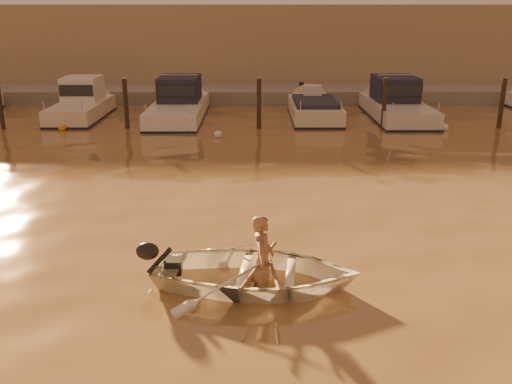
{
  "coord_description": "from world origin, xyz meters",
  "views": [
    {
      "loc": [
        -0.42,
        -8.86,
        4.62
      ],
      "look_at": [
        -0.37,
        3.11,
        0.75
      ],
      "focal_mm": 40.0,
      "sensor_mm": 36.0,
      "label": 1
    }
  ],
  "objects_px": {
    "dinghy": "(257,273)",
    "moored_boat_3": "(314,113)",
    "moored_boat_2": "(179,104)",
    "moored_boat_4": "(397,104)",
    "person": "(263,260)",
    "moored_boat_1": "(81,104)",
    "waterfront_building": "(260,46)"
  },
  "relations": [
    {
      "from": "moored_boat_4",
      "to": "waterfront_building",
      "type": "relative_size",
      "value": 0.15
    },
    {
      "from": "dinghy",
      "to": "moored_boat_2",
      "type": "bearing_deg",
      "value": 18.6
    },
    {
      "from": "person",
      "to": "waterfront_building",
      "type": "relative_size",
      "value": 0.03
    },
    {
      "from": "moored_boat_2",
      "to": "moored_boat_3",
      "type": "xyz_separation_m",
      "value": [
        5.94,
        0.0,
        -0.4
      ]
    },
    {
      "from": "dinghy",
      "to": "moored_boat_2",
      "type": "height_order",
      "value": "moored_boat_2"
    },
    {
      "from": "waterfront_building",
      "to": "dinghy",
      "type": "bearing_deg",
      "value": -90.78
    },
    {
      "from": "moored_boat_2",
      "to": "moored_boat_3",
      "type": "relative_size",
      "value": 1.25
    },
    {
      "from": "dinghy",
      "to": "moored_boat_4",
      "type": "bearing_deg",
      "value": -14.65
    },
    {
      "from": "person",
      "to": "waterfront_building",
      "type": "distance_m",
      "value": 26.97
    },
    {
      "from": "moored_boat_4",
      "to": "moored_boat_3",
      "type": "bearing_deg",
      "value": 180.0
    },
    {
      "from": "dinghy",
      "to": "moored_boat_3",
      "type": "relative_size",
      "value": 0.61
    },
    {
      "from": "moored_boat_2",
      "to": "moored_boat_4",
      "type": "height_order",
      "value": "same"
    },
    {
      "from": "moored_boat_1",
      "to": "moored_boat_2",
      "type": "bearing_deg",
      "value": 0.0
    },
    {
      "from": "dinghy",
      "to": "person",
      "type": "bearing_deg",
      "value": -90.0
    },
    {
      "from": "person",
      "to": "moored_boat_3",
      "type": "bearing_deg",
      "value": -2.21
    },
    {
      "from": "waterfront_building",
      "to": "person",
      "type": "bearing_deg",
      "value": -90.57
    },
    {
      "from": "moored_boat_4",
      "to": "waterfront_building",
      "type": "xyz_separation_m",
      "value": [
        -5.87,
        11.0,
        1.77
      ]
    },
    {
      "from": "moored_boat_1",
      "to": "moored_boat_4",
      "type": "distance_m",
      "value": 13.84
    },
    {
      "from": "moored_boat_1",
      "to": "moored_boat_4",
      "type": "bearing_deg",
      "value": 0.0
    },
    {
      "from": "dinghy",
      "to": "moored_boat_1",
      "type": "height_order",
      "value": "moored_boat_1"
    },
    {
      "from": "moored_boat_1",
      "to": "moored_boat_2",
      "type": "xyz_separation_m",
      "value": [
        4.28,
        0.0,
        0.0
      ]
    },
    {
      "from": "person",
      "to": "moored_boat_2",
      "type": "relative_size",
      "value": 0.22
    },
    {
      "from": "moored_boat_1",
      "to": "moored_boat_3",
      "type": "height_order",
      "value": "moored_boat_1"
    },
    {
      "from": "person",
      "to": "moored_boat_2",
      "type": "distance_m",
      "value": 16.27
    },
    {
      "from": "moored_boat_2",
      "to": "person",
      "type": "bearing_deg",
      "value": -77.84
    },
    {
      "from": "moored_boat_2",
      "to": "moored_boat_4",
      "type": "bearing_deg",
      "value": 0.0
    },
    {
      "from": "person",
      "to": "moored_boat_1",
      "type": "xyz_separation_m",
      "value": [
        -7.7,
        15.91,
        0.12
      ]
    },
    {
      "from": "dinghy",
      "to": "moored_boat_1",
      "type": "relative_size",
      "value": 0.62
    },
    {
      "from": "moored_boat_3",
      "to": "waterfront_building",
      "type": "distance_m",
      "value": 11.44
    },
    {
      "from": "person",
      "to": "moored_boat_4",
      "type": "relative_size",
      "value": 0.23
    },
    {
      "from": "moored_boat_3",
      "to": "waterfront_building",
      "type": "xyz_separation_m",
      "value": [
        -2.25,
        11.0,
        2.17
      ]
    },
    {
      "from": "dinghy",
      "to": "waterfront_building",
      "type": "relative_size",
      "value": 0.08
    }
  ]
}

